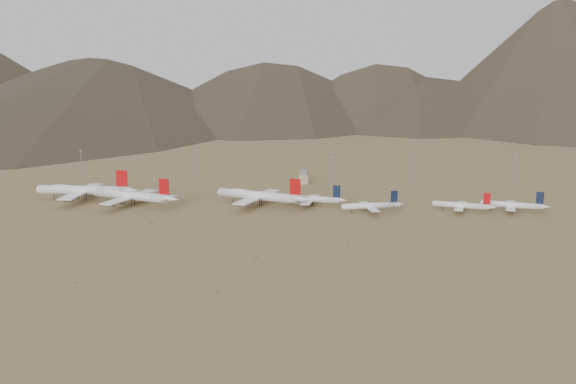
# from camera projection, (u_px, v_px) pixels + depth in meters

# --- Properties ---
(ground) EXTENTS (3000.00, 3000.00, 0.00)m
(ground) POSITION_uv_depth(u_px,v_px,m) (238.00, 217.00, 415.81)
(ground) COLOR #9E8251
(ground) RESTS_ON ground
(mountain_ridge) EXTENTS (4400.00, 1000.00, 300.00)m
(mountain_ridge) POSITION_uv_depth(u_px,v_px,m) (333.00, 35.00, 1259.80)
(mountain_ridge) COLOR #493C2B
(mountain_ridge) RESTS_ON ground
(widebody_west) EXTENTS (76.51, 58.72, 22.71)m
(widebody_west) POSITION_uv_depth(u_px,v_px,m) (84.00, 190.00, 463.22)
(widebody_west) COLOR white
(widebody_west) RESTS_ON ground
(widebody_centre) EXTENTS (69.39, 54.89, 21.15)m
(widebody_centre) POSITION_uv_depth(u_px,v_px,m) (132.00, 196.00, 446.59)
(widebody_centre) COLOR white
(widebody_centre) RESTS_ON ground
(widebody_east) EXTENTS (69.73, 55.30, 21.35)m
(widebody_east) POSITION_uv_depth(u_px,v_px,m) (259.00, 196.00, 446.15)
(widebody_east) COLOR white
(widebody_east) RESTS_ON ground
(narrowbody_a) EXTENTS (46.87, 34.06, 15.53)m
(narrowbody_a) POSITION_uv_depth(u_px,v_px,m) (313.00, 199.00, 446.34)
(narrowbody_a) COLOR white
(narrowbody_a) RESTS_ON ground
(narrowbody_b) EXTENTS (41.95, 31.19, 14.31)m
(narrowbody_b) POSITION_uv_depth(u_px,v_px,m) (372.00, 206.00, 427.43)
(narrowbody_b) COLOR white
(narrowbody_b) RESTS_ON ground
(narrowbody_c) EXTENTS (41.68, 30.58, 13.94)m
(narrowbody_c) POSITION_uv_depth(u_px,v_px,m) (463.00, 205.00, 428.66)
(narrowbody_c) COLOR white
(narrowbody_c) RESTS_ON ground
(narrowbody_d) EXTENTS (44.32, 32.46, 14.79)m
(narrowbody_d) POSITION_uv_depth(u_px,v_px,m) (514.00, 205.00, 428.52)
(narrowbody_d) COLOR white
(narrowbody_d) RESTS_ON ground
(control_tower) EXTENTS (8.00, 8.00, 12.00)m
(control_tower) POSITION_uv_depth(u_px,v_px,m) (304.00, 177.00, 527.35)
(control_tower) COLOR tan
(control_tower) RESTS_ON ground
(mast_far_west) EXTENTS (2.00, 0.60, 25.70)m
(mast_far_west) POSITION_uv_depth(u_px,v_px,m) (82.00, 164.00, 542.05)
(mast_far_west) COLOR gray
(mast_far_west) RESTS_ON ground
(mast_west) EXTENTS (2.00, 0.60, 25.70)m
(mast_west) POSITION_uv_depth(u_px,v_px,m) (196.00, 163.00, 542.92)
(mast_west) COLOR gray
(mast_west) RESTS_ON ground
(mast_centre) EXTENTS (2.00, 0.60, 25.70)m
(mast_centre) POSITION_uv_depth(u_px,v_px,m) (333.00, 171.00, 504.36)
(mast_centre) COLOR gray
(mast_centre) RESTS_ON ground
(mast_east) EXTENTS (2.00, 0.60, 25.70)m
(mast_east) POSITION_uv_depth(u_px,v_px,m) (416.00, 165.00, 535.02)
(mast_east) COLOR gray
(mast_east) RESTS_ON ground
(mast_far_east) EXTENTS (2.00, 0.60, 25.70)m
(mast_far_east) POSITION_uv_depth(u_px,v_px,m) (515.00, 169.00, 513.42)
(mast_far_east) COLOR gray
(mast_far_east) RESTS_ON ground
(desert_scrub) EXTENTS (417.43, 166.69, 0.96)m
(desert_scrub) POSITION_uv_depth(u_px,v_px,m) (197.00, 250.00, 340.87)
(desert_scrub) COLOR brown
(desert_scrub) RESTS_ON ground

